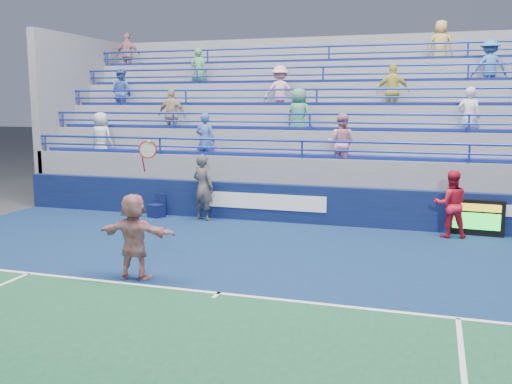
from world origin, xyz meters
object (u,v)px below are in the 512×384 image
(serve_speed_board, at_px, (476,218))
(line_judge, at_px, (203,187))
(tennis_player, at_px, (134,236))
(ball_girl, at_px, (451,204))
(judge_chair, at_px, (157,210))

(serve_speed_board, bearing_deg, line_judge, -178.06)
(serve_speed_board, distance_m, tennis_player, 8.90)
(serve_speed_board, relative_size, ball_girl, 0.79)
(ball_girl, bearing_deg, serve_speed_board, -161.28)
(tennis_player, height_order, line_judge, tennis_player)
(tennis_player, bearing_deg, serve_speed_board, 41.71)
(tennis_player, bearing_deg, judge_chair, 113.28)
(ball_girl, bearing_deg, tennis_player, 30.43)
(judge_chair, bearing_deg, line_judge, 1.91)
(line_judge, bearing_deg, ball_girl, -163.49)
(tennis_player, xyz_separation_m, line_judge, (-0.91, 5.66, 0.12))
(tennis_player, bearing_deg, line_judge, 99.11)
(judge_chair, distance_m, line_judge, 1.68)
(judge_chair, bearing_deg, ball_girl, -0.63)
(tennis_player, relative_size, ball_girl, 1.58)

